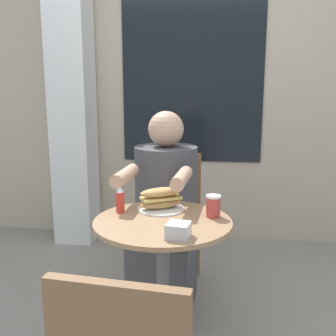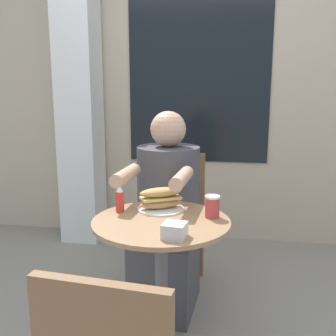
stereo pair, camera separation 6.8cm
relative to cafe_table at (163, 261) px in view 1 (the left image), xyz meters
name	(u,v)px [view 1 (the left image)]	position (x,y,z in m)	size (l,w,h in m)	color
storefront_wall	(191,75)	(0.00, 1.70, 0.88)	(8.00, 0.09, 2.80)	#B7A88E
lattice_pillar	(72,100)	(-0.95, 1.48, 0.68)	(0.31, 0.31, 2.40)	silver
cafe_table	(163,261)	(0.00, 0.00, 0.00)	(0.62, 0.62, 0.72)	#997551
diner_chair	(173,206)	(-0.05, 0.85, 0.00)	(0.41, 0.41, 0.87)	brown
seated_diner	(165,226)	(-0.06, 0.50, -0.01)	(0.39, 0.66, 1.17)	#424247
sandwich_on_plate	(161,200)	(-0.03, 0.15, 0.25)	(0.23, 0.23, 0.11)	white
drink_cup	(213,206)	(0.22, 0.08, 0.25)	(0.07, 0.07, 0.10)	#B73D38
napkin_box	(178,230)	(0.09, -0.20, 0.23)	(0.10, 0.10, 0.06)	silver
condiment_bottle	(120,200)	(-0.22, 0.09, 0.26)	(0.04, 0.04, 0.13)	red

